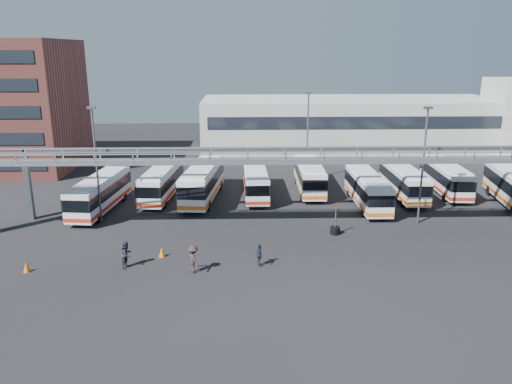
{
  "coord_description": "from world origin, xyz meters",
  "views": [
    {
      "loc": [
        -3.42,
        -34.21,
        14.72
      ],
      "look_at": [
        -2.32,
        6.0,
        3.24
      ],
      "focal_mm": 35.0,
      "sensor_mm": 36.0,
      "label": 1
    }
  ],
  "objects_px": {
    "light_pole_mid": "(423,159)",
    "pedestrian_d": "(259,255)",
    "bus_2": "(162,181)",
    "bus_5": "(309,175)",
    "bus_6": "(367,189)",
    "cone_left": "(26,267)",
    "cone_right": "(162,252)",
    "light_pole_back": "(308,132)",
    "light_pole_left": "(96,159)",
    "bus_7": "(404,181)",
    "bus_1": "(100,193)",
    "bus_4": "(256,180)",
    "bus_3": "(203,181)",
    "pedestrian_c": "(193,259)",
    "bus_8": "(446,177)",
    "tire_stack": "(335,230)",
    "pedestrian_b": "(127,254)"
  },
  "relations": [
    {
      "from": "bus_3",
      "to": "pedestrian_c",
      "type": "relative_size",
      "value": 6.1
    },
    {
      "from": "light_pole_left",
      "to": "bus_1",
      "type": "height_order",
      "value": "light_pole_left"
    },
    {
      "from": "light_pole_mid",
      "to": "cone_right",
      "type": "xyz_separation_m",
      "value": [
        -21.43,
        -6.91,
        -5.35
      ]
    },
    {
      "from": "bus_6",
      "to": "bus_3",
      "type": "bearing_deg",
      "value": 170.78
    },
    {
      "from": "light_pole_mid",
      "to": "light_pole_back",
      "type": "relative_size",
      "value": 1.0
    },
    {
      "from": "light_pole_left",
      "to": "bus_6",
      "type": "xyz_separation_m",
      "value": [
        24.67,
        4.07,
        -3.98
      ]
    },
    {
      "from": "bus_3",
      "to": "cone_left",
      "type": "xyz_separation_m",
      "value": [
        -10.86,
        -17.04,
        -1.59
      ]
    },
    {
      "from": "cone_right",
      "to": "light_pole_back",
      "type": "bearing_deg",
      "value": 58.49
    },
    {
      "from": "light_pole_mid",
      "to": "pedestrian_d",
      "type": "relative_size",
      "value": 6.26
    },
    {
      "from": "light_pole_mid",
      "to": "pedestrian_d",
      "type": "height_order",
      "value": "light_pole_mid"
    },
    {
      "from": "bus_6",
      "to": "cone_left",
      "type": "distance_m",
      "value": 30.63
    },
    {
      "from": "pedestrian_d",
      "to": "light_pole_back",
      "type": "bearing_deg",
      "value": -29.7
    },
    {
      "from": "cone_left",
      "to": "pedestrian_c",
      "type": "bearing_deg",
      "value": -1.88
    },
    {
      "from": "pedestrian_c",
      "to": "cone_left",
      "type": "xyz_separation_m",
      "value": [
        -11.52,
        0.38,
        -0.61
      ]
    },
    {
      "from": "bus_2",
      "to": "bus_5",
      "type": "height_order",
      "value": "bus_5"
    },
    {
      "from": "light_pole_back",
      "to": "cone_left",
      "type": "height_order",
      "value": "light_pole_back"
    },
    {
      "from": "bus_5",
      "to": "bus_6",
      "type": "distance_m",
      "value": 7.4
    },
    {
      "from": "pedestrian_b",
      "to": "cone_left",
      "type": "distance_m",
      "value": 6.82
    },
    {
      "from": "bus_7",
      "to": "bus_8",
      "type": "xyz_separation_m",
      "value": [
        4.97,
        1.48,
        0.02
      ]
    },
    {
      "from": "bus_4",
      "to": "cone_right",
      "type": "bearing_deg",
      "value": -116.05
    },
    {
      "from": "bus_2",
      "to": "pedestrian_c",
      "type": "relative_size",
      "value": 5.5
    },
    {
      "from": "bus_8",
      "to": "pedestrian_d",
      "type": "xyz_separation_m",
      "value": [
        -20.44,
        -18.31,
        -0.93
      ]
    },
    {
      "from": "light_pole_mid",
      "to": "light_pole_back",
      "type": "xyz_separation_m",
      "value": [
        -8.0,
        15.0,
        0.0
      ]
    },
    {
      "from": "light_pole_back",
      "to": "bus_8",
      "type": "height_order",
      "value": "light_pole_back"
    },
    {
      "from": "tire_stack",
      "to": "light_pole_back",
      "type": "bearing_deg",
      "value": 90.64
    },
    {
      "from": "pedestrian_b",
      "to": "bus_5",
      "type": "bearing_deg",
      "value": -18.19
    },
    {
      "from": "bus_4",
      "to": "pedestrian_c",
      "type": "bearing_deg",
      "value": -105.41
    },
    {
      "from": "bus_4",
      "to": "bus_7",
      "type": "relative_size",
      "value": 0.99
    },
    {
      "from": "light_pole_left",
      "to": "bus_2",
      "type": "height_order",
      "value": "light_pole_left"
    },
    {
      "from": "bus_7",
      "to": "bus_8",
      "type": "height_order",
      "value": "bus_8"
    },
    {
      "from": "light_pole_left",
      "to": "tire_stack",
      "type": "distance_m",
      "value": 21.19
    },
    {
      "from": "light_pole_mid",
      "to": "bus_8",
      "type": "bearing_deg",
      "value": 57.38
    },
    {
      "from": "light_pole_back",
      "to": "bus_2",
      "type": "xyz_separation_m",
      "value": [
        -15.74,
        -6.62,
        -3.97
      ]
    },
    {
      "from": "bus_2",
      "to": "pedestrian_c",
      "type": "height_order",
      "value": "bus_2"
    },
    {
      "from": "bus_1",
      "to": "bus_4",
      "type": "bearing_deg",
      "value": 23.22
    },
    {
      "from": "light_pole_mid",
      "to": "pedestrian_c",
      "type": "bearing_deg",
      "value": -152.84
    },
    {
      "from": "bus_6",
      "to": "bus_7",
      "type": "distance_m",
      "value": 5.44
    },
    {
      "from": "bus_3",
      "to": "pedestrian_d",
      "type": "bearing_deg",
      "value": -66.12
    },
    {
      "from": "light_pole_left",
      "to": "bus_2",
      "type": "relative_size",
      "value": 0.96
    },
    {
      "from": "light_pole_mid",
      "to": "tire_stack",
      "type": "relative_size",
      "value": 4.45
    },
    {
      "from": "bus_6",
      "to": "cone_right",
      "type": "height_order",
      "value": "bus_6"
    },
    {
      "from": "bus_3",
      "to": "bus_4",
      "type": "xyz_separation_m",
      "value": [
        5.39,
        1.05,
        -0.24
      ]
    },
    {
      "from": "light_pole_left",
      "to": "bus_7",
      "type": "bearing_deg",
      "value": 13.71
    },
    {
      "from": "bus_1",
      "to": "bus_4",
      "type": "height_order",
      "value": "bus_1"
    },
    {
      "from": "light_pole_back",
      "to": "light_pole_left",
      "type": "bearing_deg",
      "value": -145.01
    },
    {
      "from": "cone_left",
      "to": "cone_right",
      "type": "height_order",
      "value": "cone_right"
    },
    {
      "from": "bus_5",
      "to": "bus_8",
      "type": "distance_m",
      "value": 14.45
    },
    {
      "from": "light_pole_back",
      "to": "pedestrian_c",
      "type": "height_order",
      "value": "light_pole_back"
    },
    {
      "from": "bus_5",
      "to": "pedestrian_c",
      "type": "bearing_deg",
      "value": -116.28
    },
    {
      "from": "bus_8",
      "to": "tire_stack",
      "type": "distance_m",
      "value": 18.56
    }
  ]
}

